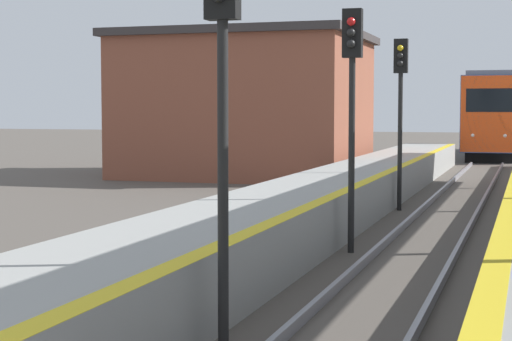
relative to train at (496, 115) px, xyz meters
name	(u,v)px	position (x,y,z in m)	size (l,w,h in m)	color
train	(496,115)	(0.00, 0.00, 0.00)	(2.80, 16.48, 4.63)	black
signal_near	(222,64)	(-1.20, -42.88, 0.83)	(0.36, 0.31, 4.56)	black
signal_mid	(352,83)	(-1.22, -35.82, 0.83)	(0.36, 0.31, 4.56)	black
signal_far	(400,91)	(-1.34, -28.75, 0.83)	(0.36, 0.31, 4.56)	black
station_building	(247,105)	(-9.06, -18.55, 0.54)	(9.47, 8.16, 5.75)	brown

